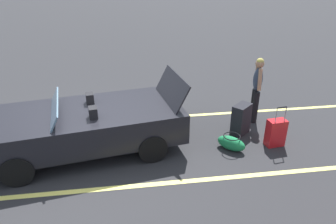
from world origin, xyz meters
TOP-DOWN VIEW (x-y plane):
  - ground_plane at (0.00, 0.00)m, footprint 80.00×80.00m
  - lot_line_near at (0.00, -1.32)m, footprint 18.00×0.12m
  - lot_line_mid at (0.00, 1.38)m, footprint 18.00×0.12m
  - convertible_car at (0.20, 0.03)m, footprint 4.40×2.40m
  - suitcase_large_black at (-3.56, -0.24)m, footprint 0.55×0.53m
  - suitcase_medium_bright at (-4.14, 0.38)m, footprint 0.43×0.29m
  - duffel_bag at (-3.12, 0.42)m, footprint 0.67×0.66m
  - traveler_person at (-4.13, -0.83)m, footprint 0.28×0.61m

SIDE VIEW (x-z plane):
  - ground_plane at x=0.00m, z-range 0.00..0.00m
  - lot_line_near at x=0.00m, z-range 0.00..0.00m
  - lot_line_mid at x=0.00m, z-range 0.00..0.00m
  - duffel_bag at x=-3.12m, z-range -0.01..0.33m
  - suitcase_medium_bright at x=-4.14m, z-range -0.17..0.80m
  - suitcase_large_black at x=-3.56m, z-range 0.00..0.74m
  - convertible_car at x=0.20m, z-range -0.16..1.35m
  - traveler_person at x=-4.13m, z-range 0.10..1.76m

